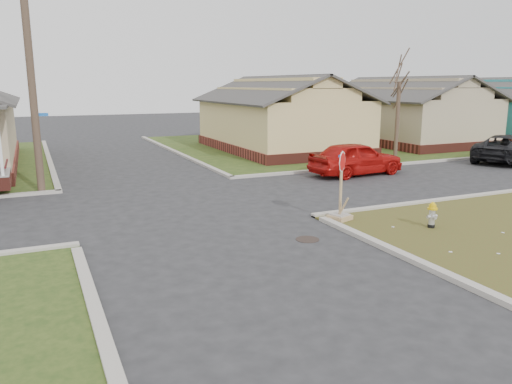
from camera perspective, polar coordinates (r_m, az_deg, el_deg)
name	(u,v)px	position (r m, az deg, el deg)	size (l,w,h in m)	color
ground	(225,245)	(13.17, -3.57, -6.04)	(120.00, 120.00, 0.00)	#262629
verge_far_right	(411,139)	(39.95, 17.32, 5.79)	(37.00, 19.00, 0.05)	#273F16
curbs	(174,204)	(17.76, -9.31, -1.35)	(80.00, 40.00, 0.12)	#ADA79C
manhole	(307,239)	(13.64, 5.90, -5.40)	(0.64, 0.64, 0.01)	black
side_house_yellow	(280,116)	(31.73, 2.77, 8.72)	(7.60, 11.60, 4.70)	maroon
side_house_tan	(406,112)	(37.34, 16.74, 8.75)	(7.60, 11.60, 4.70)	maroon
side_house_teal	(506,109)	(44.52, 26.64, 8.47)	(7.60, 11.60, 4.70)	maroon
utility_pole	(30,69)	(20.62, -24.38, 12.67)	(1.80, 0.28, 9.00)	#443027
tree_mid_right	(397,121)	(28.67, 15.83, 7.83)	(0.22, 0.22, 4.20)	#443027
fire_hydrant	(432,214)	(15.28, 19.48, -2.33)	(0.28, 0.28, 0.76)	black
stop_sign	(340,205)	(15.45, 9.61, -1.48)	(0.60, 0.59, 2.12)	tan
red_sedan	(356,158)	(23.49, 11.35, 3.80)	(1.83, 4.55, 1.55)	#B10F0C
dark_pickup	(507,148)	(30.19, 26.76, 4.47)	(2.42, 5.25, 1.46)	black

